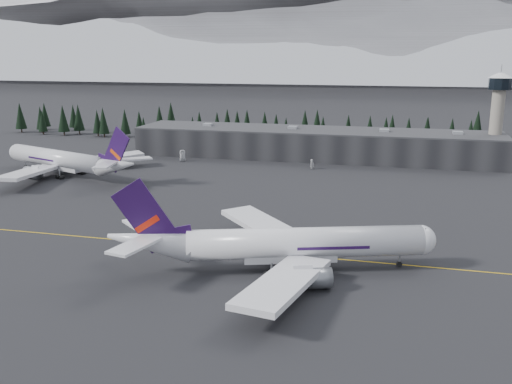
% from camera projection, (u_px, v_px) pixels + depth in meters
% --- Properties ---
extents(ground, '(1400.00, 1400.00, 0.00)m').
position_uv_depth(ground, '(235.00, 247.00, 137.80)').
color(ground, black).
rests_on(ground, ground).
extents(taxiline, '(400.00, 0.40, 0.02)m').
position_uv_depth(taxiline, '(233.00, 250.00, 135.91)').
color(taxiline, gold).
rests_on(taxiline, ground).
extents(terminal, '(160.00, 30.00, 12.60)m').
position_uv_depth(terminal, '(315.00, 143.00, 253.83)').
color(terminal, black).
rests_on(terminal, ground).
extents(control_tower, '(10.00, 10.00, 37.70)m').
position_uv_depth(control_tower, '(498.00, 108.00, 234.42)').
color(control_tower, gray).
rests_on(control_tower, ground).
extents(treeline, '(360.00, 20.00, 15.00)m').
position_uv_depth(treeline, '(326.00, 130.00, 288.34)').
color(treeline, black).
rests_on(treeline, ground).
extents(mountain_ridge, '(4400.00, 900.00, 420.00)m').
position_uv_depth(mountain_ridge, '(385.00, 77.00, 1078.15)').
color(mountain_ridge, white).
rests_on(mountain_ridge, ground).
extents(jet_main, '(69.10, 62.21, 20.89)m').
position_uv_depth(jet_main, '(276.00, 244.00, 122.08)').
color(jet_main, silver).
rests_on(jet_main, ground).
extents(jet_parked, '(69.05, 61.80, 20.99)m').
position_uv_depth(jet_parked, '(67.00, 161.00, 215.38)').
color(jet_parked, silver).
rests_on(jet_parked, ground).
extents(gse_vehicle_a, '(4.41, 5.51, 1.39)m').
position_uv_depth(gse_vehicle_a, '(183.00, 160.00, 245.75)').
color(gse_vehicle_a, white).
rests_on(gse_vehicle_a, ground).
extents(gse_vehicle_b, '(4.37, 3.36, 1.39)m').
position_uv_depth(gse_vehicle_b, '(312.00, 167.00, 229.51)').
color(gse_vehicle_b, silver).
rests_on(gse_vehicle_b, ground).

